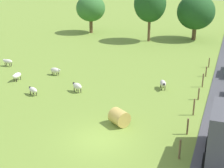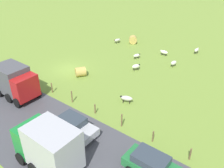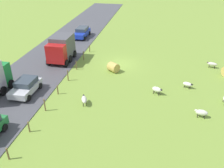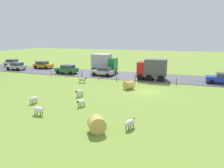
{
  "view_description": "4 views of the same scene",
  "coord_description": "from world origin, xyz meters",
  "px_view_note": "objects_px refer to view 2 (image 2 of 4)",
  "views": [
    {
      "loc": [
        7.16,
        -17.16,
        10.86
      ],
      "look_at": [
        -1.71,
        6.73,
        1.18
      ],
      "focal_mm": 53.45,
      "sensor_mm": 36.0,
      "label": 1
    },
    {
      "loc": [
        18.18,
        20.84,
        13.29
      ],
      "look_at": [
        1.17,
        7.68,
        1.04
      ],
      "focal_mm": 37.82,
      "sensor_mm": 36.0,
      "label": 2
    },
    {
      "loc": [
        -4.48,
        28.73,
        12.97
      ],
      "look_at": [
        -0.6,
        8.7,
        1.77
      ],
      "focal_mm": 38.97,
      "sensor_mm": 36.0,
      "label": 3
    },
    {
      "loc": [
        -26.2,
        -4.93,
        6.9
      ],
      "look_at": [
        -2.02,
        3.83,
        1.11
      ],
      "focal_mm": 34.24,
      "sensor_mm": 36.0,
      "label": 4
    }
  ],
  "objects_px": {
    "sheep_3": "(164,52)",
    "hay_bale_0": "(133,40)",
    "truck_0": "(15,81)",
    "car_6": "(73,126)",
    "sheep_0": "(126,98)",
    "sheep_1": "(136,66)",
    "sheep_6": "(197,50)",
    "hay_bale_1": "(81,72)",
    "sheep_2": "(137,56)",
    "sheep_4": "(117,40)",
    "truck_1": "(49,146)",
    "sheep_5": "(174,63)",
    "car_1": "(153,166)"
  },
  "relations": [
    {
      "from": "hay_bale_1",
      "to": "truck_1",
      "type": "height_order",
      "value": "truck_1"
    },
    {
      "from": "sheep_3",
      "to": "hay_bale_1",
      "type": "height_order",
      "value": "hay_bale_1"
    },
    {
      "from": "car_1",
      "to": "sheep_4",
      "type": "bearing_deg",
      "value": -138.15
    },
    {
      "from": "hay_bale_0",
      "to": "hay_bale_1",
      "type": "relative_size",
      "value": 1.04
    },
    {
      "from": "hay_bale_1",
      "to": "sheep_5",
      "type": "bearing_deg",
      "value": 140.56
    },
    {
      "from": "sheep_4",
      "to": "hay_bale_0",
      "type": "bearing_deg",
      "value": 124.72
    },
    {
      "from": "sheep_1",
      "to": "sheep_5",
      "type": "height_order",
      "value": "sheep_1"
    },
    {
      "from": "sheep_2",
      "to": "car_6",
      "type": "height_order",
      "value": "car_6"
    },
    {
      "from": "car_1",
      "to": "hay_bale_1",
      "type": "bearing_deg",
      "value": -118.1
    },
    {
      "from": "sheep_0",
      "to": "sheep_4",
      "type": "relative_size",
      "value": 1.01
    },
    {
      "from": "sheep_2",
      "to": "truck_0",
      "type": "distance_m",
      "value": 16.5
    },
    {
      "from": "sheep_0",
      "to": "car_6",
      "type": "distance_m",
      "value": 6.48
    },
    {
      "from": "car_6",
      "to": "hay_bale_0",
      "type": "bearing_deg",
      "value": -158.96
    },
    {
      "from": "sheep_3",
      "to": "sheep_6",
      "type": "relative_size",
      "value": 0.99
    },
    {
      "from": "truck_0",
      "to": "car_6",
      "type": "xyz_separation_m",
      "value": [
        0.53,
        8.71,
        -0.97
      ]
    },
    {
      "from": "sheep_0",
      "to": "truck_1",
      "type": "distance_m",
      "value": 9.84
    },
    {
      "from": "sheep_3",
      "to": "sheep_4",
      "type": "distance_m",
      "value": 8.42
    },
    {
      "from": "sheep_3",
      "to": "sheep_6",
      "type": "distance_m",
      "value": 4.96
    },
    {
      "from": "sheep_3",
      "to": "hay_bale_1",
      "type": "relative_size",
      "value": 0.99
    },
    {
      "from": "truck_1",
      "to": "sheep_1",
      "type": "bearing_deg",
      "value": -167.7
    },
    {
      "from": "sheep_2",
      "to": "sheep_6",
      "type": "height_order",
      "value": "sheep_6"
    },
    {
      "from": "sheep_3",
      "to": "car_6",
      "type": "distance_m",
      "value": 19.84
    },
    {
      "from": "sheep_6",
      "to": "truck_1",
      "type": "xyz_separation_m",
      "value": [
        26.65,
        -0.42,
        1.36
      ]
    },
    {
      "from": "car_1",
      "to": "car_6",
      "type": "distance_m",
      "value": 7.17
    },
    {
      "from": "sheep_4",
      "to": "truck_0",
      "type": "bearing_deg",
      "value": 4.6
    },
    {
      "from": "sheep_6",
      "to": "hay_bale_1",
      "type": "bearing_deg",
      "value": -28.56
    },
    {
      "from": "truck_0",
      "to": "sheep_5",
      "type": "bearing_deg",
      "value": 150.16
    },
    {
      "from": "sheep_3",
      "to": "sheep_5",
      "type": "bearing_deg",
      "value": 45.91
    },
    {
      "from": "sheep_4",
      "to": "truck_1",
      "type": "distance_m",
      "value": 25.81
    },
    {
      "from": "sheep_6",
      "to": "truck_0",
      "type": "relative_size",
      "value": 0.27
    },
    {
      "from": "sheep_2",
      "to": "sheep_4",
      "type": "bearing_deg",
      "value": -119.87
    },
    {
      "from": "sheep_6",
      "to": "sheep_0",
      "type": "bearing_deg",
      "value": -2.65
    },
    {
      "from": "sheep_3",
      "to": "truck_1",
      "type": "xyz_separation_m",
      "value": [
        23.07,
        3.02,
        1.4
      ]
    },
    {
      "from": "sheep_1",
      "to": "car_6",
      "type": "bearing_deg",
      "value": 10.42
    },
    {
      "from": "sheep_1",
      "to": "truck_1",
      "type": "relative_size",
      "value": 0.25
    },
    {
      "from": "sheep_1",
      "to": "sheep_3",
      "type": "bearing_deg",
      "value": 174.94
    },
    {
      "from": "hay_bale_1",
      "to": "car_6",
      "type": "relative_size",
      "value": 0.31
    },
    {
      "from": "sheep_3",
      "to": "hay_bale_1",
      "type": "xyz_separation_m",
      "value": [
        11.94,
        -5.01,
        0.05
      ]
    },
    {
      "from": "sheep_1",
      "to": "hay_bale_1",
      "type": "height_order",
      "value": "hay_bale_1"
    },
    {
      "from": "sheep_3",
      "to": "hay_bale_0",
      "type": "relative_size",
      "value": 0.96
    },
    {
      "from": "sheep_4",
      "to": "sheep_6",
      "type": "distance_m",
      "value": 12.37
    },
    {
      "from": "sheep_4",
      "to": "truck_1",
      "type": "xyz_separation_m",
      "value": [
        23.1,
        11.43,
        1.39
      ]
    },
    {
      "from": "sheep_0",
      "to": "sheep_1",
      "type": "relative_size",
      "value": 1.13
    },
    {
      "from": "sheep_2",
      "to": "hay_bale_0",
      "type": "height_order",
      "value": "hay_bale_0"
    },
    {
      "from": "sheep_2",
      "to": "truck_1",
      "type": "height_order",
      "value": "truck_1"
    },
    {
      "from": "truck_1",
      "to": "car_6",
      "type": "bearing_deg",
      "value": -160.53
    },
    {
      "from": "car_6",
      "to": "sheep_4",
      "type": "bearing_deg",
      "value": -152.59
    },
    {
      "from": "sheep_5",
      "to": "car_1",
      "type": "relative_size",
      "value": 0.28
    },
    {
      "from": "sheep_4",
      "to": "car_6",
      "type": "distance_m",
      "value": 22.29
    },
    {
      "from": "sheep_0",
      "to": "hay_bale_0",
      "type": "bearing_deg",
      "value": -148.79
    }
  ]
}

